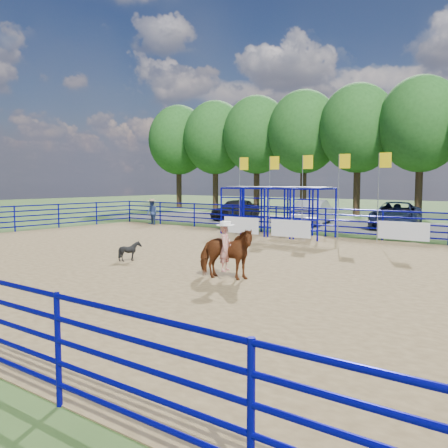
{
  "coord_description": "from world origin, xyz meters",
  "views": [
    {
      "loc": [
        11.48,
        -13.65,
        2.92
      ],
      "look_at": [
        0.25,
        1.0,
        1.3
      ],
      "focal_mm": 40.0,
      "sensor_mm": 36.0,
      "label": 1
    }
  ],
  "objects_px": {
    "calf": "(130,251)",
    "spectator_cowboy": "(152,212)",
    "car_c": "(396,215)",
    "horse_and_rider": "(226,250)",
    "car_b": "(314,212)",
    "car_a": "(236,209)"
  },
  "relations": [
    {
      "from": "spectator_cowboy",
      "to": "car_a",
      "type": "relative_size",
      "value": 0.36
    },
    {
      "from": "spectator_cowboy",
      "to": "calf",
      "type": "bearing_deg",
      "value": -47.34
    },
    {
      "from": "car_a",
      "to": "car_c",
      "type": "xyz_separation_m",
      "value": [
        11.58,
        0.7,
        0.02
      ]
    },
    {
      "from": "horse_and_rider",
      "to": "car_c",
      "type": "height_order",
      "value": "horse_and_rider"
    },
    {
      "from": "calf",
      "to": "spectator_cowboy",
      "type": "bearing_deg",
      "value": 27.19
    },
    {
      "from": "horse_and_rider",
      "to": "car_a",
      "type": "height_order",
      "value": "horse_and_rider"
    },
    {
      "from": "horse_and_rider",
      "to": "car_c",
      "type": "distance_m",
      "value": 18.95
    },
    {
      "from": "spectator_cowboy",
      "to": "car_c",
      "type": "height_order",
      "value": "spectator_cowboy"
    },
    {
      "from": "horse_and_rider",
      "to": "calf",
      "type": "distance_m",
      "value": 4.77
    },
    {
      "from": "calf",
      "to": "car_b",
      "type": "relative_size",
      "value": 0.15
    },
    {
      "from": "calf",
      "to": "car_b",
      "type": "bearing_deg",
      "value": -9.81
    },
    {
      "from": "horse_and_rider",
      "to": "car_b",
      "type": "bearing_deg",
      "value": 109.62
    },
    {
      "from": "horse_and_rider",
      "to": "car_a",
      "type": "xyz_separation_m",
      "value": [
        -12.91,
        18.2,
        -0.09
      ]
    },
    {
      "from": "spectator_cowboy",
      "to": "car_c",
      "type": "relative_size",
      "value": 0.29
    },
    {
      "from": "car_a",
      "to": "car_c",
      "type": "height_order",
      "value": "car_c"
    },
    {
      "from": "spectator_cowboy",
      "to": "car_b",
      "type": "height_order",
      "value": "spectator_cowboy"
    },
    {
      "from": "calf",
      "to": "car_c",
      "type": "distance_m",
      "value": 18.69
    },
    {
      "from": "calf",
      "to": "horse_and_rider",
      "type": "bearing_deg",
      "value": -111.78
    },
    {
      "from": "car_c",
      "to": "car_a",
      "type": "bearing_deg",
      "value": 171.65
    },
    {
      "from": "car_c",
      "to": "car_b",
      "type": "bearing_deg",
      "value": 176.87
    },
    {
      "from": "spectator_cowboy",
      "to": "car_c",
      "type": "xyz_separation_m",
      "value": [
        13.46,
        7.45,
        -0.05
      ]
    },
    {
      "from": "horse_and_rider",
      "to": "spectator_cowboy",
      "type": "bearing_deg",
      "value": 142.25
    }
  ]
}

